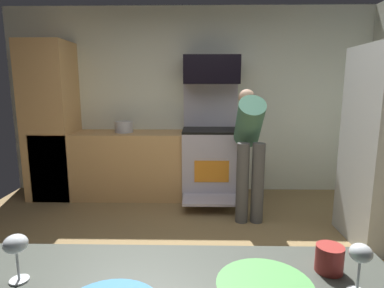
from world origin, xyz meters
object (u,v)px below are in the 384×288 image
Objects in this scene: person_cook at (249,142)px; mug_coffee at (329,259)px; microwave at (211,70)px; stock_pot at (124,127)px; wine_glass_mid at (360,257)px; oven_range at (211,161)px; wine_glass_near at (16,246)px.

person_cook reaches higher than mug_coffee.
stock_pot is (-1.18, -0.08, -0.76)m from microwave.
person_cook is 9.18× the size of wine_glass_mid.
oven_range is 2.09× the size of microwave.
microwave is 3.56m from wine_glass_near.
microwave is 0.50× the size of person_cook.
stock_pot is (-1.59, 0.70, 0.08)m from person_cook.
person_cook reaches higher than wine_glass_mid.
wine_glass_near is 1.03m from mug_coffee.
oven_range is 3.40m from wine_glass_mid.
person_cook is (0.41, -0.69, 0.38)m from oven_range.
wine_glass_near is 1.06m from wine_glass_mid.
mug_coffee is (0.27, -3.23, 0.43)m from oven_range.
wine_glass_near is at bearing -82.53° from stock_pot.
mug_coffee is (-0.04, 0.12, -0.08)m from wine_glass_mid.
oven_range reaches higher than person_cook.
oven_range is 9.74× the size of wine_glass_near.
wine_glass_mid is at bearing -72.46° from mug_coffee.
wine_glass_near reaches higher than mug_coffee.
person_cook is at bearing -62.56° from microwave.
wine_glass_near is 0.98× the size of wine_glass_mid.
microwave is 3.53m from wine_glass_mid.
stock_pot is at bearing 113.93° from wine_glass_mid.
microwave is 3.43m from mug_coffee.
wine_glass_mid is (1.06, -0.04, 0.00)m from wine_glass_near.
microwave is at bearing 77.58° from wine_glass_near.
wine_glass_mid is (0.31, -3.44, -0.71)m from microwave.
wine_glass_near is at bearing -113.83° from person_cook.
oven_range reaches higher than wine_glass_mid.
oven_range reaches higher than wine_glass_near.
person_cook is 6.00× the size of stock_pot.
person_cook reaches higher than wine_glass_near.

